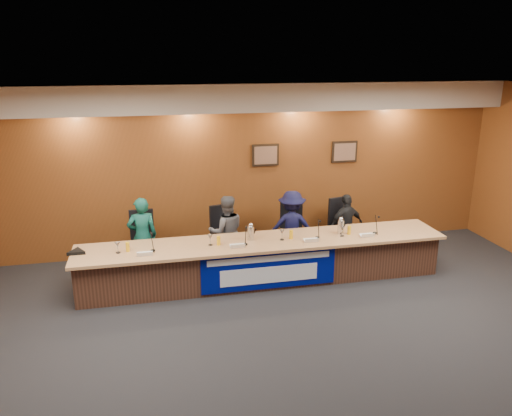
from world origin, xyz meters
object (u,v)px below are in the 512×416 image
Objects in this scene: banner at (269,270)px; office_chair_d at (344,230)px; office_chair_a at (143,246)px; panelist_d at (346,226)px; speakerphone at (77,252)px; panelist_c at (292,226)px; office_chair_b at (226,239)px; carafe_right at (341,227)px; office_chair_c at (290,234)px; dais_body at (263,262)px; panelist_b at (226,232)px; carafe_mid at (251,233)px; panelist_a at (143,236)px.

office_chair_d is (1.77, 1.26, 0.10)m from banner.
office_chair_a is at bearing 167.79° from office_chair_d.
panelist_d is 2.54× the size of office_chair_a.
speakerphone is (-4.72, -0.82, 0.30)m from office_chair_d.
panelist_c reaches higher than banner.
office_chair_b is 2.08m from carafe_right.
carafe_right is at bearing -31.79° from office_chair_c.
office_chair_c is at bearing -13.93° from office_chair_b.
speakerphone is at bearing -175.39° from office_chair_b.
banner reaches higher than office_chair_a.
panelist_d is at bearing -16.44° from office_chair_b.
panelist_d is (1.77, 0.74, 0.26)m from dais_body.
panelist_c is 1.10× the size of panelist_d.
office_chair_c is (1.21, 0.00, 0.00)m from office_chair_b.
banner is (0.00, -0.41, 0.03)m from dais_body.
banner is 6.88× the size of speakerphone.
office_chair_c is at bearing 50.15° from dais_body.
panelist_b is 1.23m from office_chair_c.
dais_body is at bearing -166.75° from office_chair_d.
panelist_d reaches higher than office_chair_c.
panelist_a is at bearing 157.75° from carafe_mid.
panelist_d is 5.15× the size of carafe_mid.
carafe_mid is 2.74m from speakerphone.
panelist_a is 1.46m from panelist_b.
banner is at bearing -64.28° from carafe_mid.
panelist_b reaches higher than dais_body.
dais_body is 1.10m from office_chair_c.
office_chair_d is 2.18m from carafe_mid.
office_chair_b and office_chair_d have the same top height.
carafe_mid reaches higher than dais_body.
panelist_a is at bearing 159.31° from dais_body.
panelist_b is at bearing -153.84° from office_chair_c.
panelist_a is 1.48m from office_chair_b.
office_chair_c is at bearing 176.92° from panelist_a.
panelist_a is at bearing 149.51° from banner.
carafe_right is at bearing -128.36° from office_chair_d.
panelist_c is at bearing 46.55° from dais_body.
office_chair_b is 2.27m from office_chair_d.
panelist_b is 0.80m from carafe_mid.
carafe_right is (0.64, -0.86, 0.39)m from office_chair_c.
office_chair_c is 1.00× the size of office_chair_d.
carafe_right is (1.85, -0.86, 0.39)m from office_chair_b.
office_chair_c is 1.07m from office_chair_d.
panelist_a is 1.22m from speakerphone.
panelist_d is at bearing 19.91° from carafe_mid.
office_chair_a is at bearing -158.57° from office_chair_c.
panelist_a is 3.74m from office_chair_d.
office_chair_b is at bearing 109.74° from carafe_mid.
office_chair_c is (1.21, 0.10, -0.18)m from panelist_b.
panelist_a is at bearing 169.33° from office_chair_d.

